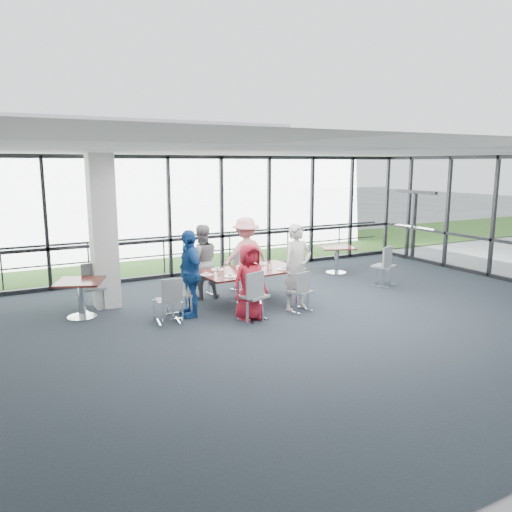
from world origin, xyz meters
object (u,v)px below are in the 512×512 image
side_table_left (80,287)px  diner_near_right (297,267)px  side_table_right (337,250)px  chair_main_nl (253,296)px  diner_end (190,273)px  structural_column (103,232)px  chair_main_nr (300,291)px  chair_main_fl (204,278)px  diner_far_right (246,255)px  chair_main_end (179,294)px  chair_main_fr (243,271)px  diner_near_left (250,282)px  chair_spare_la (168,300)px  chair_spare_lb (93,288)px  diner_far_left (201,262)px  chair_spare_r (384,266)px  main_table (249,274)px

side_table_left → diner_near_right: bearing=-20.1°
side_table_right → chair_main_nl: (-3.99, -2.62, -0.15)m
side_table_left → diner_end: size_ratio=0.64×
structural_column → chair_main_nr: (3.40, -2.25, -1.18)m
chair_main_nr → chair_main_nl: bearing=167.8°
diner_end → chair_main_fl: 1.54m
diner_far_right → chair_main_nr: diner_far_right is taller
diner_far_right → chair_main_end: bearing=30.7°
chair_main_nl → chair_main_fr: size_ratio=1.03×
diner_end → chair_main_fl: bearing=148.8°
diner_end → diner_near_left: bearing=51.7°
diner_near_left → chair_spare_la: diner_near_left is taller
diner_near_left → chair_main_fl: bearing=88.7°
diner_near_right → chair_spare_lb: diner_near_right is taller
side_table_left → chair_main_nr: bearing=-22.6°
structural_column → side_table_right: (6.27, 0.29, -0.96)m
diner_near_right → diner_far_right: diner_near_right is taller
chair_main_nr → side_table_right: bearing=25.3°
diner_far_left → chair_main_end: bearing=57.8°
chair_main_end → chair_spare_r: 5.31m
chair_main_nl → chair_main_fl: size_ratio=1.12×
chair_spare_lb → chair_main_end: bearing=129.8°
diner_end → chair_spare_la: (-0.53, -0.21, -0.43)m
chair_main_nl → chair_spare_lb: chair_main_nl is taller
diner_far_left → chair_main_fl: (0.09, 0.11, -0.40)m
main_table → chair_main_fr: (0.41, 1.14, -0.18)m
side_table_right → diner_end: diner_end is taller
side_table_left → diner_near_left: diner_near_left is taller
diner_far_left → chair_main_end: (-0.93, -1.08, -0.38)m
structural_column → chair_spare_lb: size_ratio=3.48×
main_table → chair_main_nl: bearing=-119.0°
diner_near_right → chair_main_nr: diner_near_right is taller
main_table → diner_far_left: bearing=122.8°
diner_end → chair_main_end: size_ratio=1.91×
diner_far_left → chair_main_fr: size_ratio=1.76×
diner_near_right → chair_spare_la: size_ratio=2.06×
main_table → chair_spare_lb: size_ratio=2.51×
side_table_right → chair_main_fr: 3.14m
diner_far_left → chair_main_nr: (1.36, -1.92, -0.41)m
side_table_left → diner_far_right: diner_far_right is taller
chair_main_fl → chair_spare_la: (-1.33, -1.45, -0.00)m
side_table_right → diner_far_right: (-3.09, -0.56, 0.24)m
structural_column → chair_main_nr: size_ratio=3.82×
chair_spare_lb → side_table_right: bearing=176.3°
main_table → chair_spare_r: size_ratio=2.33×
diner_far_left → diner_near_left: bearing=104.7°
diner_near_right → chair_spare_lb: (-3.74, 1.96, -0.43)m
chair_main_nl → chair_main_end: chair_main_nl is taller
diner_near_left → diner_near_right: bearing=3.4°
chair_main_nl → chair_main_nr: (1.12, 0.08, -0.07)m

